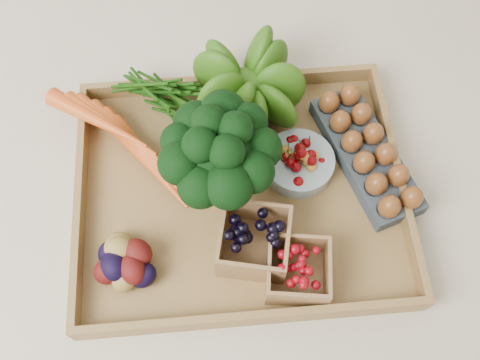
{
  "coord_description": "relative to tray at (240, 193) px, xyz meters",
  "views": [
    {
      "loc": [
        -0.03,
        -0.39,
        0.85
      ],
      "look_at": [
        0.0,
        0.0,
        0.06
      ],
      "focal_mm": 40.0,
      "sensor_mm": 36.0,
      "label": 1
    }
  ],
  "objects": [
    {
      "name": "tray",
      "position": [
        0.0,
        0.0,
        0.0
      ],
      "size": [
        0.55,
        0.45,
        0.01
      ],
      "primitive_type": "cube",
      "color": "olive",
      "rests_on": "ground"
    },
    {
      "name": "broccoli",
      "position": [
        -0.03,
        0.01,
        0.08
      ],
      "size": [
        0.19,
        0.19,
        0.15
      ],
      "primitive_type": null,
      "color": "black",
      "rests_on": "tray"
    },
    {
      "name": "lettuce",
      "position": [
        0.03,
        0.17,
        0.08
      ],
      "size": [
        0.14,
        0.14,
        0.14
      ],
      "primitive_type": "sphere",
      "color": "#1F4C0B",
      "rests_on": "tray"
    },
    {
      "name": "ground",
      "position": [
        0.0,
        0.0,
        -0.01
      ],
      "size": [
        4.0,
        4.0,
        0.0
      ],
      "primitive_type": "plane",
      "color": "beige",
      "rests_on": "ground"
    },
    {
      "name": "carrots",
      "position": [
        -0.18,
        0.1,
        0.03
      ],
      "size": [
        0.23,
        0.16,
        0.05
      ],
      "primitive_type": null,
      "color": "#D54F17",
      "rests_on": "tray"
    },
    {
      "name": "punnet_raspberry",
      "position": [
        0.08,
        -0.16,
        0.04
      ],
      "size": [
        0.11,
        0.11,
        0.07
      ],
      "primitive_type": "cube",
      "rotation": [
        0.0,
        0.0,
        -0.15
      ],
      "color": "#6F040C",
      "rests_on": "tray"
    },
    {
      "name": "egg_carton",
      "position": [
        0.22,
        0.04,
        0.02
      ],
      "size": [
        0.17,
        0.28,
        0.03
      ],
      "primitive_type": "cube",
      "rotation": [
        0.0,
        0.0,
        0.3
      ],
      "color": "#333C41",
      "rests_on": "tray"
    },
    {
      "name": "cherry_bowl",
      "position": [
        0.11,
        0.04,
        0.02
      ],
      "size": [
        0.12,
        0.12,
        0.03
      ],
      "primitive_type": "cylinder",
      "color": "#8C9EA5",
      "rests_on": "tray"
    },
    {
      "name": "punnet_blackberry",
      "position": [
        0.01,
        -0.11,
        0.04
      ],
      "size": [
        0.13,
        0.13,
        0.07
      ],
      "primitive_type": "cube",
      "rotation": [
        0.0,
        0.0,
        -0.22
      ],
      "color": "black",
      "rests_on": "tray"
    },
    {
      "name": "potatoes",
      "position": [
        -0.19,
        -0.12,
        0.05
      ],
      "size": [
        0.13,
        0.13,
        0.08
      ],
      "primitive_type": null,
      "color": "#410B0A",
      "rests_on": "tray"
    }
  ]
}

